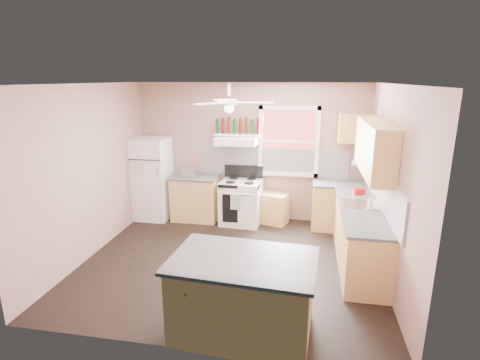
% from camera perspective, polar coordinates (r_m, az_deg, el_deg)
% --- Properties ---
extents(floor, '(4.50, 4.50, 0.00)m').
position_cam_1_polar(floor, '(5.99, -1.48, -12.32)').
color(floor, black).
rests_on(floor, ground).
extents(ceiling, '(4.50, 4.50, 0.00)m').
position_cam_1_polar(ceiling, '(5.31, -1.69, 14.45)').
color(ceiling, white).
rests_on(ceiling, ground).
extents(wall_back, '(4.50, 0.05, 2.70)m').
position_cam_1_polar(wall_back, '(7.44, 1.60, 4.23)').
color(wall_back, '#916B61').
rests_on(wall_back, ground).
extents(wall_right, '(0.05, 4.00, 2.70)m').
position_cam_1_polar(wall_right, '(5.52, 22.22, -0.86)').
color(wall_right, '#916B61').
rests_on(wall_right, ground).
extents(wall_left, '(0.05, 4.00, 2.70)m').
position_cam_1_polar(wall_left, '(6.36, -22.10, 1.17)').
color(wall_left, '#916B61').
rests_on(wall_left, ground).
extents(backsplash_back, '(2.90, 0.03, 0.55)m').
position_cam_1_polar(backsplash_back, '(7.39, 5.00, 2.70)').
color(backsplash_back, white).
rests_on(backsplash_back, wall_back).
extents(backsplash_right, '(0.03, 2.60, 0.55)m').
position_cam_1_polar(backsplash_right, '(5.84, 21.10, -1.69)').
color(backsplash_right, white).
rests_on(backsplash_right, wall_right).
extents(window_view, '(1.00, 0.02, 1.20)m').
position_cam_1_polar(window_view, '(7.28, 7.44, 5.86)').
color(window_view, maroon).
rests_on(window_view, wall_back).
extents(window_frame, '(1.16, 0.07, 1.36)m').
position_cam_1_polar(window_frame, '(7.26, 7.43, 5.83)').
color(window_frame, white).
rests_on(window_frame, wall_back).
extents(refrigerator, '(0.70, 0.68, 1.64)m').
position_cam_1_polar(refrigerator, '(7.73, -13.28, 0.21)').
color(refrigerator, white).
rests_on(refrigerator, floor).
extents(base_cabinet_left, '(0.90, 0.60, 0.86)m').
position_cam_1_polar(base_cabinet_left, '(7.60, -6.76, -2.82)').
color(base_cabinet_left, '#B6884B').
rests_on(base_cabinet_left, floor).
extents(counter_left, '(0.92, 0.62, 0.04)m').
position_cam_1_polar(counter_left, '(7.47, -6.87, 0.47)').
color(counter_left, '#454547').
rests_on(counter_left, base_cabinet_left).
extents(toaster, '(0.30, 0.21, 0.18)m').
position_cam_1_polar(toaster, '(7.35, -7.69, 1.08)').
color(toaster, silver).
rests_on(toaster, counter_left).
extents(stove, '(0.80, 0.69, 0.86)m').
position_cam_1_polar(stove, '(7.32, 0.18, -3.42)').
color(stove, white).
rests_on(stove, floor).
extents(range_hood, '(0.78, 0.50, 0.14)m').
position_cam_1_polar(range_hood, '(7.17, -0.54, 6.00)').
color(range_hood, white).
rests_on(range_hood, wall_back).
extents(bottle_shelf, '(0.90, 0.26, 0.03)m').
position_cam_1_polar(bottle_shelf, '(7.27, -0.37, 6.93)').
color(bottle_shelf, white).
rests_on(bottle_shelf, range_hood).
extents(cart, '(0.65, 0.53, 0.56)m').
position_cam_1_polar(cart, '(7.41, 5.00, -4.47)').
color(cart, '#B6884B').
rests_on(cart, floor).
extents(base_cabinet_corner, '(1.00, 0.60, 0.86)m').
position_cam_1_polar(base_cabinet_corner, '(7.32, 14.86, -3.96)').
color(base_cabinet_corner, '#B6884B').
rests_on(base_cabinet_corner, floor).
extents(base_cabinet_right, '(0.60, 2.20, 0.86)m').
position_cam_1_polar(base_cabinet_right, '(6.04, 17.74, -8.35)').
color(base_cabinet_right, '#B6884B').
rests_on(base_cabinet_right, floor).
extents(counter_corner, '(1.02, 0.62, 0.04)m').
position_cam_1_polar(counter_corner, '(7.18, 15.10, -0.56)').
color(counter_corner, '#454547').
rests_on(counter_corner, base_cabinet_corner).
extents(counter_right, '(0.62, 2.22, 0.04)m').
position_cam_1_polar(counter_right, '(5.88, 18.00, -4.32)').
color(counter_right, '#454547').
rests_on(counter_right, base_cabinet_right).
extents(sink, '(0.55, 0.45, 0.03)m').
position_cam_1_polar(sink, '(6.06, 17.77, -3.56)').
color(sink, silver).
rests_on(sink, counter_right).
extents(faucet, '(0.03, 0.03, 0.14)m').
position_cam_1_polar(faucet, '(6.06, 19.33, -2.95)').
color(faucet, silver).
rests_on(faucet, sink).
extents(upper_cabinet_right, '(0.33, 1.80, 0.76)m').
position_cam_1_polar(upper_cabinet_right, '(5.87, 19.83, 4.60)').
color(upper_cabinet_right, '#B6884B').
rests_on(upper_cabinet_right, wall_right).
extents(upper_cabinet_corner, '(0.60, 0.33, 0.52)m').
position_cam_1_polar(upper_cabinet_corner, '(7.13, 17.20, 7.55)').
color(upper_cabinet_corner, '#B6884B').
rests_on(upper_cabinet_corner, wall_back).
extents(paper_towel, '(0.26, 0.12, 0.12)m').
position_cam_1_polar(paper_towel, '(7.29, 17.71, 2.46)').
color(paper_towel, white).
rests_on(paper_towel, wall_back).
extents(island, '(1.54, 1.04, 0.86)m').
position_cam_1_polar(island, '(4.34, 0.47, -17.45)').
color(island, '#B6884B').
rests_on(island, floor).
extents(island_top, '(1.63, 1.13, 0.04)m').
position_cam_1_polar(island_top, '(4.11, 0.48, -12.18)').
color(island_top, '#454547').
rests_on(island_top, island).
extents(ceiling_fan_hub, '(0.20, 0.20, 0.08)m').
position_cam_1_polar(ceiling_fan_hub, '(5.32, -1.67, 11.76)').
color(ceiling_fan_hub, white).
rests_on(ceiling_fan_hub, ceiling).
extents(soap_bottle, '(0.12, 0.12, 0.23)m').
position_cam_1_polar(soap_bottle, '(5.81, 19.32, -3.24)').
color(soap_bottle, silver).
rests_on(soap_bottle, counter_right).
extents(red_caddy, '(0.20, 0.16, 0.10)m').
position_cam_1_polar(red_caddy, '(6.56, 17.65, -1.62)').
color(red_caddy, '#A80E10').
rests_on(red_caddy, counter_right).
extents(wine_bottles, '(0.86, 0.06, 0.31)m').
position_cam_1_polar(wine_bottles, '(7.25, -0.36, 8.17)').
color(wine_bottles, '#143819').
rests_on(wine_bottles, bottle_shelf).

